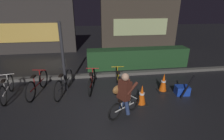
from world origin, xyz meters
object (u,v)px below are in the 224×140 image
(street_post, at_px, (63,58))
(traffic_cone_near, at_px, (142,95))
(parked_bike_left_mid, at_px, (37,84))
(cyclist, at_px, (124,95))
(parked_bike_center_left, at_px, (64,83))
(traffic_cone_far, at_px, (163,83))
(parked_bike_center_right, at_px, (92,81))
(blue_crate, at_px, (182,90))
(parked_bike_right_mid, at_px, (118,80))
(parked_bike_leftmost, at_px, (7,88))
(closed_umbrella, at_px, (187,87))

(street_post, relative_size, traffic_cone_near, 3.64)
(parked_bike_left_mid, distance_m, cyclist, 3.08)
(parked_bike_left_mid, xyz_separation_m, cyclist, (2.63, -1.57, 0.28))
(parked_bike_left_mid, bearing_deg, parked_bike_center_left, -86.09)
(traffic_cone_far, distance_m, cyclist, 2.02)
(traffic_cone_far, bearing_deg, parked_bike_center_right, 168.72)
(blue_crate, bearing_deg, parked_bike_right_mid, 159.79)
(parked_bike_center_right, distance_m, blue_crate, 3.11)
(parked_bike_leftmost, relative_size, traffic_cone_near, 2.39)
(street_post, height_order, traffic_cone_near, street_post)
(parked_bike_center_left, distance_m, parked_bike_right_mid, 1.88)
(parked_bike_center_left, relative_size, parked_bike_right_mid, 1.05)
(parked_bike_center_right, bearing_deg, traffic_cone_near, -120.03)
(cyclist, xyz_separation_m, closed_umbrella, (2.19, 0.58, -0.23))
(parked_bike_center_left, bearing_deg, parked_bike_leftmost, 105.15)
(street_post, bearing_deg, traffic_cone_far, -10.02)
(blue_crate, bearing_deg, street_post, 167.07)
(parked_bike_right_mid, bearing_deg, parked_bike_left_mid, 95.10)
(parked_bike_right_mid, relative_size, closed_umbrella, 1.88)
(blue_crate, bearing_deg, parked_bike_center_left, 170.55)
(cyclist, bearing_deg, parked_bike_center_left, 107.30)
(street_post, bearing_deg, closed_umbrella, -16.35)
(closed_umbrella, bearing_deg, parked_bike_left_mid, 166.78)
(parked_bike_right_mid, height_order, blue_crate, parked_bike_right_mid)
(cyclist, distance_m, closed_umbrella, 2.28)
(parked_bike_center_left, distance_m, closed_umbrella, 4.04)
(parked_bike_center_left, relative_size, traffic_cone_near, 2.57)
(traffic_cone_near, xyz_separation_m, cyclist, (-0.65, -0.43, 0.31))
(parked_bike_right_mid, xyz_separation_m, closed_umbrella, (2.07, -1.01, 0.07))
(traffic_cone_near, bearing_deg, parked_bike_left_mid, 160.81)
(street_post, distance_m, closed_umbrella, 4.16)
(cyclist, relative_size, closed_umbrella, 1.47)
(parked_bike_left_mid, xyz_separation_m, parked_bike_right_mid, (2.76, 0.02, -0.01))
(parked_bike_center_right, distance_m, traffic_cone_near, 1.88)
(traffic_cone_near, height_order, blue_crate, traffic_cone_near)
(parked_bike_leftmost, xyz_separation_m, traffic_cone_far, (5.18, -0.30, -0.01))
(street_post, bearing_deg, cyclist, -45.04)
(traffic_cone_near, bearing_deg, cyclist, -146.38)
(blue_crate, height_order, cyclist, cyclist)
(parked_bike_left_mid, bearing_deg, street_post, -70.64)
(parked_bike_center_right, bearing_deg, cyclist, -144.21)
(parked_bike_left_mid, xyz_separation_m, closed_umbrella, (4.83, -0.99, 0.05))
(parked_bike_left_mid, height_order, traffic_cone_near, parked_bike_left_mid)
(cyclist, bearing_deg, parked_bike_right_mid, 53.10)
(parked_bike_center_right, height_order, blue_crate, parked_bike_center_right)
(parked_bike_leftmost, relative_size, parked_bike_right_mid, 0.97)
(traffic_cone_near, bearing_deg, street_post, 151.29)
(street_post, xyz_separation_m, parked_bike_right_mid, (1.85, -0.14, -0.85))
(street_post, height_order, parked_bike_left_mid, street_post)
(traffic_cone_near, bearing_deg, closed_umbrella, 5.54)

